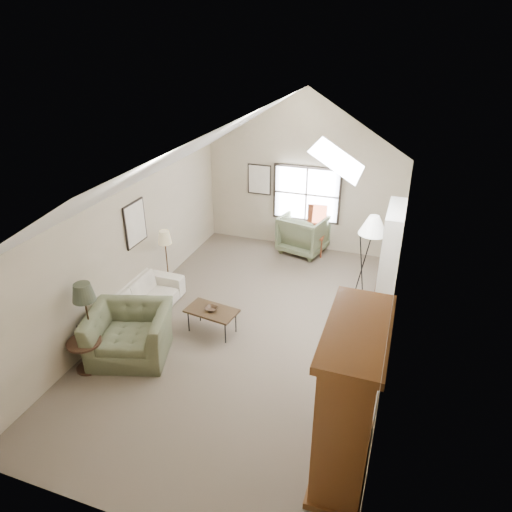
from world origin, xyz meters
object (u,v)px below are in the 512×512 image
(coffee_table, at_px, (212,321))
(armchair_near, at_px, (130,333))
(sofa, at_px, (138,303))
(side_table, at_px, (87,355))
(armoire, at_px, (349,402))
(side_chair, at_px, (315,231))
(armchair_far, at_px, (304,233))

(coffee_table, bearing_deg, armchair_near, -134.85)
(sofa, distance_m, side_table, 1.60)
(sofa, bearing_deg, coffee_table, -87.82)
(armoire, xyz_separation_m, side_table, (-4.38, 0.48, -0.82))
(sofa, xyz_separation_m, side_chair, (2.63, 3.98, 0.29))
(armoire, height_order, sofa, armoire)
(side_table, height_order, side_chair, side_chair)
(side_table, bearing_deg, sofa, 90.00)
(sofa, relative_size, side_table, 3.99)
(side_table, relative_size, side_chair, 0.46)
(armchair_far, distance_m, side_chair, 0.31)
(armchair_far, bearing_deg, side_table, 80.81)
(armoire, distance_m, side_table, 4.48)
(armchair_near, bearing_deg, side_chair, 49.86)
(sofa, bearing_deg, side_table, -179.73)
(sofa, xyz_separation_m, side_table, (0.00, -1.60, -0.05))
(side_chair, bearing_deg, coffee_table, -109.41)
(armchair_near, relative_size, armchair_far, 1.23)
(armoire, xyz_separation_m, side_chair, (-1.75, 6.06, -0.48))
(armchair_far, xyz_separation_m, coffee_table, (-0.79, -3.96, -0.26))
(armchair_near, distance_m, side_table, 0.77)
(armchair_near, height_order, side_table, armchair_near)
(side_table, distance_m, side_chair, 6.17)
(armoire, bearing_deg, side_chair, 106.09)
(armoire, bearing_deg, sofa, 154.56)
(armchair_far, height_order, coffee_table, armchair_far)
(coffee_table, xyz_separation_m, side_chair, (1.08, 3.92, 0.37))
(armoire, distance_m, side_chair, 6.32)
(armoire, distance_m, armchair_far, 6.46)
(armchair_far, bearing_deg, side_chair, -174.57)
(sofa, relative_size, side_chair, 1.84)
(armoire, relative_size, side_table, 3.88)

